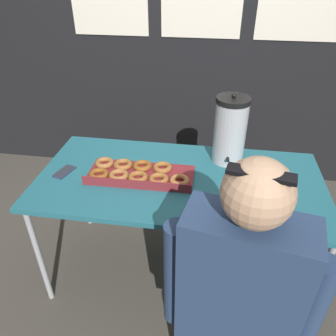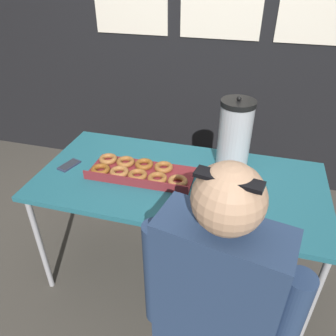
# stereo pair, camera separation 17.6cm
# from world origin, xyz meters

# --- Properties ---
(ground_plane) EXTENTS (12.00, 12.00, 0.00)m
(ground_plane) POSITION_xyz_m (0.00, 0.00, 0.00)
(ground_plane) COLOR #4C473F
(back_wall) EXTENTS (6.00, 0.11, 2.89)m
(back_wall) POSITION_xyz_m (0.00, 1.26, 1.44)
(back_wall) COLOR black
(back_wall) RESTS_ON ground
(folding_table) EXTENTS (1.56, 0.77, 0.73)m
(folding_table) POSITION_xyz_m (0.00, 0.00, 0.68)
(folding_table) COLOR #236675
(folding_table) RESTS_ON ground
(donut_box) EXTENTS (0.59, 0.26, 0.05)m
(donut_box) POSITION_xyz_m (-0.23, -0.02, 0.75)
(donut_box) COLOR maroon
(donut_box) RESTS_ON folding_table
(coffee_urn) EXTENTS (0.19, 0.21, 0.41)m
(coffee_urn) POSITION_xyz_m (0.25, 0.23, 0.92)
(coffee_urn) COLOR #B7B7BC
(coffee_urn) RESTS_ON folding_table
(cell_phone) EXTENTS (0.10, 0.14, 0.01)m
(cell_phone) POSITION_xyz_m (-0.65, -0.04, 0.73)
(cell_phone) COLOR #2D334C
(cell_phone) RESTS_ON folding_table
(person_seated) EXTENTS (0.57, 0.30, 1.28)m
(person_seated) POSITION_xyz_m (0.30, -0.67, 0.61)
(person_seated) COLOR #33332D
(person_seated) RESTS_ON ground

